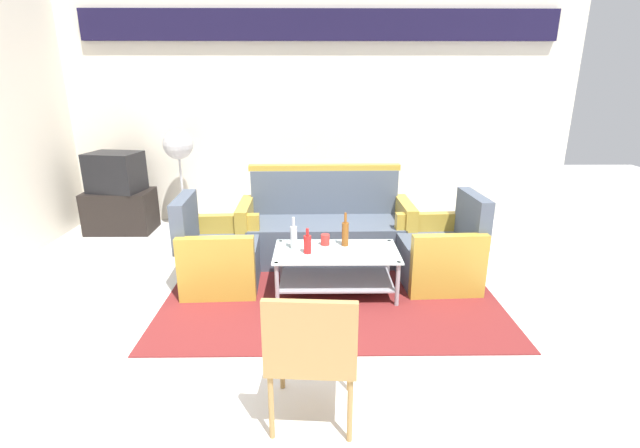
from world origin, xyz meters
name	(u,v)px	position (x,y,z in m)	size (l,w,h in m)	color
ground_plane	(325,338)	(0.00, 0.00, 0.00)	(14.00, 14.00, 0.00)	silver
wall_back	(320,109)	(0.00, 3.05, 1.48)	(6.52, 0.19, 2.80)	silver
rug	(330,286)	(0.07, 0.89, 0.01)	(2.91, 2.26, 0.01)	maroon
couch	(325,230)	(0.04, 1.62, 0.32)	(1.81, 0.77, 0.96)	#4C5666
armchair_left	(218,256)	(-0.97, 0.95, 0.29)	(0.73, 0.79, 0.85)	#4C5666
armchair_right	(441,254)	(1.11, 0.99, 0.29)	(0.73, 0.79, 0.85)	#4C5666
coffee_table	(336,265)	(0.12, 0.76, 0.27)	(1.10, 0.60, 0.40)	silver
bottle_red	(307,244)	(-0.14, 0.71, 0.50)	(0.07, 0.07, 0.23)	red
bottle_clear	(294,237)	(-0.26, 0.82, 0.52)	(0.06, 0.06, 0.29)	silver
bottle_brown	(345,233)	(0.20, 0.89, 0.53)	(0.06, 0.06, 0.31)	brown
cup	(325,240)	(0.02, 0.91, 0.46)	(0.08, 0.08, 0.10)	red
tv_stand	(121,211)	(-2.53, 2.55, 0.26)	(0.80, 0.50, 0.52)	black
television	(115,172)	(-2.53, 2.55, 0.76)	(0.67, 0.54, 0.48)	black
pedestal_fan	(179,151)	(-1.74, 2.60, 1.01)	(0.36, 0.36, 1.27)	#2D2D33
wicker_chair	(312,348)	(-0.09, -0.88, 0.49)	(0.51, 0.51, 0.84)	#AD844C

